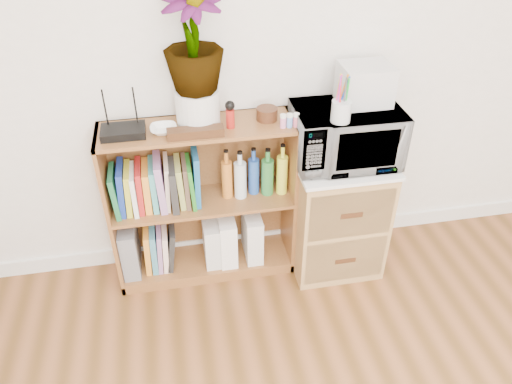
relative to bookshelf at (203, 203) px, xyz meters
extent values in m
cube|color=white|center=(0.35, 0.14, -0.42)|extent=(4.00, 0.02, 0.10)
cube|color=brown|center=(0.00, 0.00, 0.00)|extent=(1.00, 0.30, 0.95)
cube|color=#9E7542|center=(0.75, -0.08, -0.12)|extent=(0.50, 0.45, 0.70)
imported|color=white|center=(0.75, -0.08, 0.39)|extent=(0.54, 0.37, 0.30)
cylinder|color=silver|center=(0.67, -0.20, 0.59)|extent=(0.09, 0.09, 0.10)
cube|color=silver|center=(0.85, -0.03, 0.64)|extent=(0.25, 0.21, 0.20)
cube|color=black|center=(-0.35, -0.02, 0.49)|extent=(0.21, 0.14, 0.04)
imported|color=white|center=(-0.16, -0.03, 0.49)|extent=(0.13, 0.13, 0.03)
cylinder|color=silver|center=(0.01, 0.02, 0.57)|extent=(0.21, 0.21, 0.18)
imported|color=#357E32|center=(0.01, 0.02, 0.91)|extent=(0.28, 0.28, 0.49)
cube|color=#331C0D|center=(-0.01, -0.10, 0.50)|extent=(0.27, 0.07, 0.04)
cylinder|color=#A71B14|center=(0.16, -0.04, 0.52)|extent=(0.04, 0.04, 0.10)
cylinder|color=#3D1F10|center=(0.36, 0.01, 0.51)|extent=(0.11, 0.11, 0.06)
cube|color=pink|center=(0.45, -0.09, 0.50)|extent=(0.11, 0.04, 0.06)
cube|color=slate|center=(-0.43, 0.00, -0.25)|extent=(0.09, 0.25, 0.31)
cube|color=silver|center=(0.03, -0.01, -0.27)|extent=(0.09, 0.22, 0.27)
cube|color=white|center=(0.12, -0.01, -0.26)|extent=(0.09, 0.24, 0.30)
cube|color=silver|center=(0.27, -0.01, -0.26)|extent=(0.09, 0.24, 0.30)
cube|color=#1C6A3C|center=(-0.45, 0.00, 0.15)|extent=(0.04, 0.20, 0.25)
cube|color=navy|center=(-0.41, 0.00, 0.16)|extent=(0.05, 0.20, 0.26)
cube|color=gold|center=(-0.38, 0.00, 0.15)|extent=(0.04, 0.20, 0.24)
cube|color=white|center=(-0.35, 0.00, 0.14)|extent=(0.03, 0.20, 0.24)
cube|color=#B31F1E|center=(-0.32, 0.00, 0.15)|extent=(0.03, 0.20, 0.25)
cube|color=orange|center=(-0.29, 0.00, 0.14)|extent=(0.04, 0.20, 0.24)
cube|color=teal|center=(-0.25, 0.00, 0.15)|extent=(0.03, 0.20, 0.25)
cube|color=#A273AD|center=(-0.21, 0.00, 0.17)|extent=(0.05, 0.20, 0.29)
cube|color=beige|center=(-0.18, 0.00, 0.16)|extent=(0.04, 0.20, 0.26)
cube|color=#282828|center=(-0.15, 0.00, 0.15)|extent=(0.04, 0.20, 0.25)
cube|color=#B2B855|center=(-0.11, 0.00, 0.15)|extent=(0.04, 0.20, 0.24)
cube|color=brown|center=(-0.08, 0.00, 0.15)|extent=(0.03, 0.20, 0.25)
cube|color=#217D21|center=(-0.05, 0.00, 0.15)|extent=(0.03, 0.20, 0.25)
cube|color=#195E99|center=(-0.02, 0.00, 0.18)|extent=(0.04, 0.20, 0.30)
cylinder|color=#C97225|center=(0.14, 0.00, 0.17)|extent=(0.06, 0.06, 0.28)
cylinder|color=silver|center=(0.21, 0.00, 0.16)|extent=(0.07, 0.07, 0.27)
cylinder|color=#234EA6|center=(0.29, 0.00, 0.16)|extent=(0.06, 0.06, 0.27)
cylinder|color=#2C7B36|center=(0.36, 0.00, 0.16)|extent=(0.07, 0.07, 0.27)
cylinder|color=yellow|center=(0.44, 0.00, 0.17)|extent=(0.06, 0.06, 0.29)
cylinder|color=silver|center=(0.51, 0.00, 0.18)|extent=(0.07, 0.07, 0.32)
cube|color=orange|center=(-0.33, 0.00, -0.27)|extent=(0.04, 0.19, 0.27)
cube|color=teal|center=(-0.30, 0.00, -0.27)|extent=(0.04, 0.19, 0.27)
cube|color=#A171A9|center=(-0.27, 0.00, -0.27)|extent=(0.04, 0.19, 0.26)
cube|color=beige|center=(-0.24, 0.00, -0.28)|extent=(0.04, 0.19, 0.25)
cube|color=#242424|center=(-0.20, 0.00, -0.27)|extent=(0.07, 0.19, 0.26)
camera|label=1|loc=(-0.12, -2.22, 1.64)|focal=35.00mm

